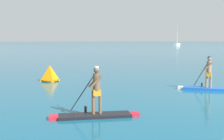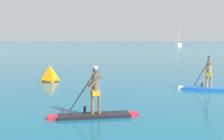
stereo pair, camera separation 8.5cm
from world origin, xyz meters
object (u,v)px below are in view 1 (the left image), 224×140
at_px(paddleboarder_mid_center, 206,83).
at_px(race_marker_buoy, 50,74).
at_px(paddleboarder_near_left, 95,107).
at_px(sailboat_right_horizon, 177,43).

xyz_separation_m(paddleboarder_mid_center, race_marker_buoy, (-8.63, 4.20, 0.08)).
distance_m(paddleboarder_near_left, sailboat_right_horizon, 101.66).
relative_size(paddleboarder_near_left, race_marker_buoy, 2.63).
bearing_deg(paddleboarder_mid_center, paddleboarder_near_left, 62.80).
height_order(paddleboarder_near_left, paddleboarder_mid_center, paddleboarder_mid_center).
bearing_deg(sailboat_right_horizon, paddleboarder_mid_center, -163.13).
relative_size(paddleboarder_mid_center, sailboat_right_horizon, 0.36).
bearing_deg(paddleboarder_near_left, race_marker_buoy, -79.93).
relative_size(race_marker_buoy, sailboat_right_horizon, 0.16).
distance_m(race_marker_buoy, sailboat_right_horizon, 93.70).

